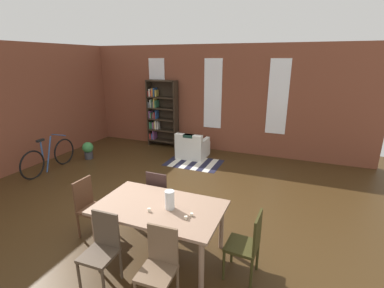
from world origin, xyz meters
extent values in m
plane|color=#3B2812|center=(0.00, 0.00, 0.00)|extent=(10.53, 10.53, 0.00)
cube|color=brown|center=(0.00, 4.11, 1.59)|extent=(9.08, 0.12, 3.18)
cube|color=white|center=(-1.89, 4.04, 1.75)|extent=(0.55, 0.02, 2.07)
cube|color=white|center=(0.00, 4.04, 1.75)|extent=(0.55, 0.02, 2.07)
cube|color=white|center=(1.89, 4.04, 1.75)|extent=(0.55, 0.02, 2.07)
cube|color=#94725C|center=(0.81, -0.91, 0.75)|extent=(1.81, 1.08, 0.04)
cylinder|color=#94725C|center=(0.01, -1.35, 0.37)|extent=(0.07, 0.07, 0.73)
cylinder|color=#94725C|center=(1.61, -1.35, 0.37)|extent=(0.07, 0.07, 0.73)
cylinder|color=#94725C|center=(0.01, -0.47, 0.37)|extent=(0.07, 0.07, 0.73)
cylinder|color=#94725C|center=(1.61, -0.47, 0.37)|extent=(0.07, 0.07, 0.73)
cylinder|color=silver|center=(0.98, -0.91, 0.91)|extent=(0.13, 0.13, 0.27)
cylinder|color=silver|center=(0.75, -1.09, 0.80)|extent=(0.04, 0.04, 0.05)
cylinder|color=silver|center=(1.33, -0.98, 0.79)|extent=(0.04, 0.04, 0.04)
cylinder|color=silver|center=(1.29, -1.08, 0.80)|extent=(0.04, 0.04, 0.04)
cube|color=brown|center=(1.22, -1.75, 0.45)|extent=(0.42, 0.42, 0.04)
cube|color=brown|center=(1.21, -1.57, 0.70)|extent=(0.38, 0.05, 0.50)
cylinder|color=brown|center=(1.03, -1.58, 0.21)|extent=(0.04, 0.04, 0.43)
cylinder|color=brown|center=(1.39, -1.56, 0.21)|extent=(0.04, 0.04, 0.43)
cube|color=#4C3D30|center=(0.40, -1.75, 0.45)|extent=(0.41, 0.41, 0.04)
cube|color=#4C3D30|center=(0.40, -1.57, 0.70)|extent=(0.38, 0.04, 0.50)
cylinder|color=#4C3D30|center=(0.23, -1.94, 0.21)|extent=(0.04, 0.04, 0.43)
cylinder|color=#4C3D30|center=(0.59, -1.93, 0.21)|extent=(0.04, 0.04, 0.43)
cylinder|color=#4C3D30|center=(0.22, -1.58, 0.21)|extent=(0.04, 0.04, 0.43)
cylinder|color=#4C3D30|center=(0.58, -1.57, 0.21)|extent=(0.04, 0.04, 0.43)
cube|color=#312E13|center=(2.01, -0.91, 0.45)|extent=(0.42, 0.42, 0.04)
cube|color=#312E13|center=(2.20, -0.92, 0.70)|extent=(0.05, 0.38, 0.50)
cylinder|color=#312E13|center=(1.84, -0.72, 0.21)|extent=(0.04, 0.04, 0.43)
cylinder|color=#312E13|center=(1.82, -1.08, 0.21)|extent=(0.04, 0.04, 0.43)
cylinder|color=#312E13|center=(2.20, -0.74, 0.21)|extent=(0.04, 0.04, 0.43)
cylinder|color=#312E13|center=(2.18, -1.10, 0.21)|extent=(0.04, 0.04, 0.43)
cube|color=#523220|center=(-0.39, -0.91, 0.45)|extent=(0.41, 0.41, 0.04)
cube|color=#523220|center=(-0.58, -0.91, 0.70)|extent=(0.04, 0.38, 0.50)
cylinder|color=#523220|center=(-0.22, -1.10, 0.21)|extent=(0.04, 0.04, 0.43)
cylinder|color=#523220|center=(-0.21, -0.74, 0.21)|extent=(0.04, 0.04, 0.43)
cylinder|color=#523220|center=(-0.58, -1.09, 0.21)|extent=(0.04, 0.04, 0.43)
cylinder|color=#523220|center=(-0.57, -0.73, 0.21)|extent=(0.04, 0.04, 0.43)
cube|color=#352321|center=(0.40, -0.07, 0.45)|extent=(0.40, 0.40, 0.04)
cube|color=#352321|center=(0.40, -0.26, 0.70)|extent=(0.38, 0.03, 0.50)
cylinder|color=#352321|center=(0.58, 0.11, 0.21)|extent=(0.04, 0.04, 0.43)
cylinder|color=#352321|center=(0.22, 0.11, 0.21)|extent=(0.04, 0.04, 0.43)
cylinder|color=#352321|center=(0.58, -0.25, 0.21)|extent=(0.04, 0.04, 0.43)
cylinder|color=#352321|center=(0.22, -0.25, 0.21)|extent=(0.04, 0.04, 0.43)
cube|color=#2D2319|center=(-2.09, 3.84, 1.06)|extent=(0.04, 0.33, 2.13)
cube|color=#2D2319|center=(-1.14, 3.84, 1.06)|extent=(0.04, 0.33, 2.13)
cube|color=#2D2319|center=(-1.62, 3.99, 1.06)|extent=(0.99, 0.01, 2.13)
cube|color=#2D2319|center=(-1.62, 3.84, 0.18)|extent=(0.95, 0.33, 0.04)
cube|color=#B22D28|center=(-2.05, 3.84, 0.29)|extent=(0.05, 0.26, 0.19)
cube|color=#284C8C|center=(-1.99, 3.84, 0.29)|extent=(0.04, 0.22, 0.19)
cube|color=#8C4C8C|center=(-1.93, 3.84, 0.34)|extent=(0.04, 0.26, 0.29)
cube|color=#2D2319|center=(-1.62, 3.84, 0.53)|extent=(0.95, 0.33, 0.04)
cube|color=#33724C|center=(-2.05, 3.84, 0.66)|extent=(0.05, 0.20, 0.22)
cube|color=#33724C|center=(-1.99, 3.84, 0.65)|extent=(0.04, 0.17, 0.20)
cube|color=#8C4C8C|center=(-1.94, 3.84, 0.67)|extent=(0.03, 0.21, 0.23)
cube|color=gold|center=(-1.89, 3.84, 0.68)|extent=(0.05, 0.17, 0.25)
cube|color=white|center=(-1.84, 3.84, 0.70)|extent=(0.04, 0.23, 0.29)
cube|color=white|center=(-1.78, 3.84, 0.68)|extent=(0.04, 0.17, 0.25)
cube|color=#2D2319|center=(-1.62, 3.84, 0.89)|extent=(0.95, 0.33, 0.04)
cube|color=#8C4C8C|center=(-2.05, 3.84, 1.02)|extent=(0.04, 0.23, 0.22)
cube|color=#33724C|center=(-2.00, 3.84, 1.00)|extent=(0.05, 0.24, 0.18)
cube|color=#B22D28|center=(-1.95, 3.84, 0.99)|extent=(0.03, 0.18, 0.16)
cube|color=#4C4C51|center=(-1.91, 3.84, 1.00)|extent=(0.03, 0.23, 0.19)
cube|color=#B22D28|center=(-1.87, 3.84, 1.01)|extent=(0.03, 0.25, 0.21)
cube|color=#284C8C|center=(-1.82, 3.84, 1.04)|extent=(0.04, 0.19, 0.27)
cube|color=#2D2319|center=(-1.62, 3.84, 1.24)|extent=(0.95, 0.33, 0.04)
cube|color=#4C4C51|center=(-2.05, 3.84, 1.35)|extent=(0.04, 0.28, 0.17)
cube|color=white|center=(-2.00, 3.84, 1.39)|extent=(0.03, 0.21, 0.25)
cube|color=#33724C|center=(-1.96, 3.84, 1.38)|extent=(0.03, 0.21, 0.23)
cube|color=#4C4C51|center=(-1.91, 3.84, 1.36)|extent=(0.05, 0.26, 0.20)
cube|color=gold|center=(-1.86, 3.84, 1.41)|extent=(0.04, 0.24, 0.30)
cube|color=#33724C|center=(-1.81, 3.84, 1.38)|extent=(0.04, 0.25, 0.23)
cube|color=#2D2319|center=(-1.62, 3.84, 1.60)|extent=(0.95, 0.33, 0.04)
cube|color=#B22D28|center=(-2.05, 3.84, 1.70)|extent=(0.04, 0.23, 0.17)
cube|color=white|center=(-2.00, 3.84, 1.73)|extent=(0.04, 0.28, 0.23)
cube|color=#B22D28|center=(-1.95, 3.84, 1.70)|extent=(0.05, 0.20, 0.18)
cube|color=orange|center=(-1.90, 3.84, 1.75)|extent=(0.03, 0.27, 0.26)
cube|color=#284C8C|center=(-1.86, 3.84, 1.75)|extent=(0.03, 0.23, 0.26)
cube|color=gold|center=(-1.80, 3.84, 1.72)|extent=(0.04, 0.19, 0.20)
cube|color=#2D2319|center=(-1.62, 3.84, 2.11)|extent=(0.95, 0.33, 0.04)
cube|color=silver|center=(-0.31, 3.20, 0.20)|extent=(0.81, 0.81, 0.40)
cube|color=silver|center=(-0.31, 2.88, 0.57)|extent=(0.80, 0.17, 0.35)
cube|color=silver|center=(0.03, 3.20, 0.48)|extent=(0.13, 0.72, 0.15)
cube|color=silver|center=(-0.65, 3.20, 0.48)|extent=(0.13, 0.72, 0.15)
cube|color=#19382D|center=(-0.31, 2.88, 0.71)|extent=(0.28, 0.17, 0.08)
torus|color=black|center=(-3.30, 0.33, 0.34)|extent=(0.09, 0.71, 0.71)
torus|color=black|center=(-3.38, 1.37, 0.34)|extent=(0.09, 0.71, 0.71)
cylinder|color=#335999|center=(-3.34, 0.85, 0.44)|extent=(0.06, 0.33, 0.91)
cylinder|color=#335999|center=(-3.33, 0.66, 0.62)|extent=(0.04, 0.04, 0.45)
cube|color=black|center=(-3.33, 0.66, 0.86)|extent=(0.09, 0.21, 0.05)
cylinder|color=#335999|center=(-3.37, 1.27, 0.84)|extent=(0.44, 0.06, 0.02)
cylinder|color=#333338|center=(-3.04, 1.91, 0.11)|extent=(0.23, 0.23, 0.21)
sphere|color=#387F42|center=(-3.04, 1.91, 0.34)|extent=(0.31, 0.31, 0.31)
cube|color=#1E1E33|center=(-0.75, 2.71, 0.00)|extent=(0.17, 1.01, 0.01)
cube|color=silver|center=(-0.59, 2.71, 0.00)|extent=(0.17, 1.01, 0.01)
cube|color=#1E1E33|center=(-0.42, 2.71, 0.00)|extent=(0.17, 1.01, 0.01)
cube|color=silver|center=(-0.25, 2.71, 0.00)|extent=(0.17, 1.01, 0.01)
cube|color=#1E1E33|center=(-0.09, 2.71, 0.00)|extent=(0.17, 1.01, 0.01)
cube|color=silver|center=(0.08, 2.71, 0.00)|extent=(0.17, 1.01, 0.01)
cube|color=#1E1E33|center=(0.24, 2.71, 0.00)|extent=(0.17, 1.01, 0.01)
cube|color=silver|center=(0.41, 2.71, 0.00)|extent=(0.17, 1.01, 0.01)
cube|color=#1E1E33|center=(0.58, 2.71, 0.00)|extent=(0.17, 1.01, 0.01)
camera|label=1|loc=(2.54, -3.98, 2.79)|focal=25.93mm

